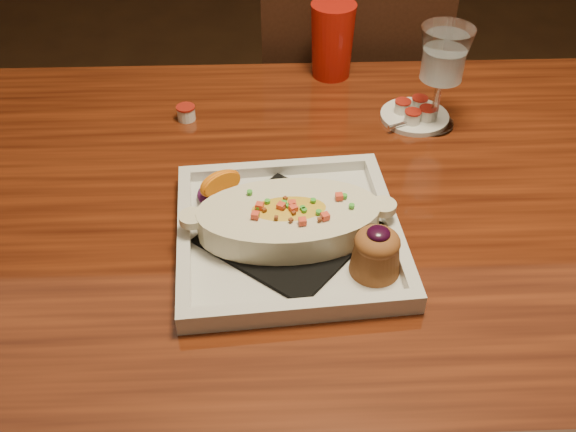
{
  "coord_description": "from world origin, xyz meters",
  "views": [
    {
      "loc": [
        -0.19,
        -0.75,
        1.37
      ],
      "look_at": [
        -0.17,
        -0.05,
        0.77
      ],
      "focal_mm": 40.0,
      "sensor_mm": 36.0,
      "label": 1
    }
  ],
  "objects_px": {
    "saucer": "(414,114)",
    "plate": "(294,227)",
    "chair_far": "(344,116)",
    "goblet": "(443,60)",
    "table": "(388,247)",
    "red_tumbler": "(332,41)"
  },
  "relations": [
    {
      "from": "table",
      "to": "red_tumbler",
      "type": "relative_size",
      "value": 10.38
    },
    {
      "from": "table",
      "to": "saucer",
      "type": "distance_m",
      "value": 0.26
    },
    {
      "from": "plate",
      "to": "saucer",
      "type": "relative_size",
      "value": 2.71
    },
    {
      "from": "chair_far",
      "to": "goblet",
      "type": "xyz_separation_m",
      "value": [
        0.1,
        -0.42,
        0.37
      ]
    },
    {
      "from": "table",
      "to": "chair_far",
      "type": "height_order",
      "value": "chair_far"
    },
    {
      "from": "goblet",
      "to": "red_tumbler",
      "type": "height_order",
      "value": "goblet"
    },
    {
      "from": "table",
      "to": "plate",
      "type": "xyz_separation_m",
      "value": [
        -0.16,
        -0.09,
        0.13
      ]
    },
    {
      "from": "goblet",
      "to": "saucer",
      "type": "height_order",
      "value": "goblet"
    },
    {
      "from": "red_tumbler",
      "to": "chair_far",
      "type": "bearing_deg",
      "value": 74.59
    },
    {
      "from": "goblet",
      "to": "red_tumbler",
      "type": "distance_m",
      "value": 0.26
    },
    {
      "from": "saucer",
      "to": "red_tumbler",
      "type": "bearing_deg",
      "value": 128.23
    },
    {
      "from": "saucer",
      "to": "red_tumbler",
      "type": "xyz_separation_m",
      "value": [
        -0.14,
        0.17,
        0.06
      ]
    },
    {
      "from": "chair_far",
      "to": "saucer",
      "type": "height_order",
      "value": "chair_far"
    },
    {
      "from": "goblet",
      "to": "saucer",
      "type": "bearing_deg",
      "value": 144.49
    },
    {
      "from": "saucer",
      "to": "plate",
      "type": "bearing_deg",
      "value": -126.17
    },
    {
      "from": "table",
      "to": "plate",
      "type": "bearing_deg",
      "value": -151.23
    },
    {
      "from": "table",
      "to": "goblet",
      "type": "distance_m",
      "value": 0.32
    },
    {
      "from": "chair_far",
      "to": "plate",
      "type": "bearing_deg",
      "value": 77.54
    },
    {
      "from": "plate",
      "to": "goblet",
      "type": "xyz_separation_m",
      "value": [
        0.26,
        0.29,
        0.1
      ]
    },
    {
      "from": "goblet",
      "to": "red_tumbler",
      "type": "xyz_separation_m",
      "value": [
        -0.16,
        0.19,
        -0.05
      ]
    },
    {
      "from": "goblet",
      "to": "plate",
      "type": "bearing_deg",
      "value": -131.43
    },
    {
      "from": "plate",
      "to": "goblet",
      "type": "distance_m",
      "value": 0.4
    }
  ]
}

